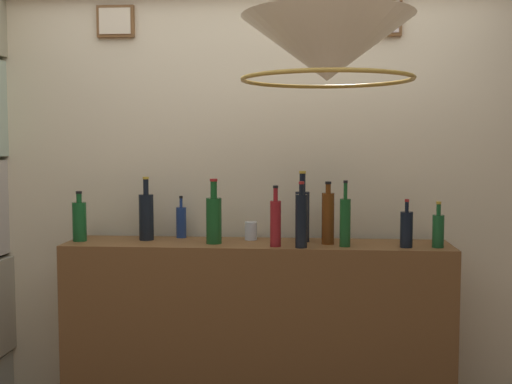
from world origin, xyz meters
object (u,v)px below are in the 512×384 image
(liquor_bottle_bourbon, at_px, (345,221))
(liquor_bottle_mezcal, at_px, (214,218))
(liquor_bottle_gin, at_px, (328,217))
(liquor_bottle_amaro, at_px, (406,229))
(liquor_bottle_sherry, at_px, (79,221))
(liquor_bottle_tequila, at_px, (302,214))
(pendant_lamp, at_px, (327,50))
(liquor_bottle_vermouth, at_px, (438,230))
(glass_tumbler_rocks, at_px, (251,231))
(liquor_bottle_rye, at_px, (276,222))
(liquor_bottle_vodka, at_px, (301,220))
(liquor_bottle_port, at_px, (181,222))
(liquor_bottle_brandy, at_px, (146,216))

(liquor_bottle_bourbon, bearing_deg, liquor_bottle_mezcal, 176.16)
(liquor_bottle_gin, relative_size, liquor_bottle_bourbon, 0.97)
(liquor_bottle_amaro, relative_size, liquor_bottle_sherry, 0.91)
(liquor_bottle_tequila, relative_size, liquor_bottle_gin, 1.16)
(liquor_bottle_sherry, bearing_deg, pendant_lamp, -28.12)
(liquor_bottle_vermouth, distance_m, glass_tumbler_rocks, 0.90)
(liquor_bottle_amaro, height_order, pendant_lamp, pendant_lamp)
(liquor_bottle_amaro, height_order, liquor_bottle_sherry, liquor_bottle_sherry)
(liquor_bottle_rye, height_order, liquor_bottle_vermouth, liquor_bottle_rye)
(liquor_bottle_vermouth, relative_size, liquor_bottle_vodka, 0.70)
(liquor_bottle_mezcal, distance_m, liquor_bottle_vermouth, 1.05)
(liquor_bottle_amaro, bearing_deg, liquor_bottle_rye, -177.86)
(liquor_bottle_rye, bearing_deg, pendant_lamp, -68.35)
(liquor_bottle_mezcal, relative_size, liquor_bottle_sherry, 1.26)
(liquor_bottle_tequila, xyz_separation_m, liquor_bottle_bourbon, (0.20, -0.14, -0.02))
(liquor_bottle_rye, xyz_separation_m, liquor_bottle_sherry, (-0.97, 0.09, -0.01))
(liquor_bottle_mezcal, height_order, glass_tumbler_rocks, liquor_bottle_mezcal)
(liquor_bottle_rye, bearing_deg, liquor_bottle_vermouth, 2.47)
(liquor_bottle_port, height_order, liquor_bottle_amaro, liquor_bottle_amaro)
(liquor_bottle_gin, height_order, glass_tumbler_rocks, liquor_bottle_gin)
(glass_tumbler_rocks, bearing_deg, liquor_bottle_bourbon, -20.32)
(liquor_bottle_port, height_order, liquor_bottle_vodka, liquor_bottle_vodka)
(liquor_bottle_amaro, distance_m, liquor_bottle_vodka, 0.49)
(liquor_bottle_sherry, xyz_separation_m, liquor_bottle_vodka, (1.09, -0.11, 0.03))
(liquor_bottle_rye, relative_size, liquor_bottle_bourbon, 0.92)
(liquor_bottle_brandy, height_order, pendant_lamp, pendant_lamp)
(liquor_bottle_rye, height_order, liquor_bottle_sherry, liquor_bottle_rye)
(liquor_bottle_mezcal, distance_m, liquor_bottle_brandy, 0.36)
(liquor_bottle_rye, relative_size, liquor_bottle_mezcal, 0.92)
(liquor_bottle_mezcal, distance_m, liquor_bottle_gin, 0.54)
(liquor_bottle_amaro, bearing_deg, liquor_bottle_port, 168.90)
(liquor_bottle_vermouth, bearing_deg, liquor_bottle_vodka, -174.96)
(liquor_bottle_rye, distance_m, liquor_bottle_gin, 0.26)
(liquor_bottle_rye, height_order, liquor_bottle_vodka, liquor_bottle_vodka)
(liquor_bottle_brandy, xyz_separation_m, liquor_bottle_bourbon, (0.97, -0.12, -0.00))
(liquor_bottle_vermouth, distance_m, liquor_bottle_vodka, 0.63)
(liquor_bottle_gin, distance_m, liquor_bottle_brandy, 0.90)
(liquor_bottle_rye, height_order, liquor_bottle_amaro, liquor_bottle_rye)
(liquor_bottle_vodka, bearing_deg, liquor_bottle_amaro, 5.40)
(liquor_bottle_vermouth, bearing_deg, liquor_bottle_sherry, 178.18)
(liquor_bottle_amaro, xyz_separation_m, liquor_bottle_vermouth, (0.15, 0.01, -0.00))
(liquor_bottle_amaro, distance_m, liquor_bottle_sherry, 1.57)
(liquor_bottle_amaro, bearing_deg, glass_tumbler_rocks, 167.02)
(liquor_bottle_port, relative_size, liquor_bottle_bourbon, 0.69)
(liquor_bottle_port, height_order, liquor_bottle_mezcal, liquor_bottle_mezcal)
(liquor_bottle_vodka, height_order, pendant_lamp, pendant_lamp)
(liquor_bottle_gin, bearing_deg, liquor_bottle_vodka, -137.82)
(liquor_bottle_amaro, height_order, glass_tumbler_rocks, liquor_bottle_amaro)
(pendant_lamp, bearing_deg, glass_tumbler_rocks, 115.33)
(liquor_bottle_sherry, xyz_separation_m, pendant_lamp, (1.18, -0.63, 0.72))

